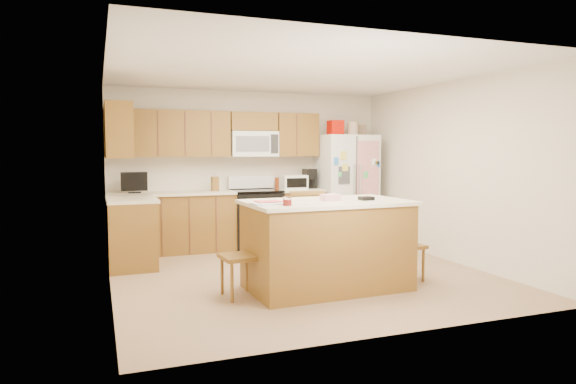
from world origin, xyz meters
name	(u,v)px	position (x,y,z in m)	size (l,w,h in m)	color
ground	(300,274)	(0.00, 0.00, 0.00)	(4.50, 4.50, 0.00)	#8D6F4E
room_shell	(301,159)	(0.00, 0.00, 1.44)	(4.60, 4.60, 2.52)	beige
cabinetry	(195,193)	(-0.98, 1.79, 0.91)	(3.36, 1.56, 2.15)	brown
stove	(256,218)	(0.00, 1.94, 0.47)	(0.76, 0.65, 1.13)	black
refrigerator	(346,188)	(1.57, 1.87, 0.92)	(0.90, 0.79, 2.04)	white
island	(327,244)	(0.03, -0.72, 0.50)	(1.85, 1.12, 1.08)	brown
windsor_chair_left	(242,256)	(-0.95, -0.70, 0.44)	(0.41, 0.43, 0.93)	brown
windsor_chair_back	(304,234)	(0.07, 0.03, 0.50)	(0.52, 0.50, 1.05)	brown
windsor_chair_right	(404,245)	(1.04, -0.72, 0.42)	(0.41, 0.43, 0.89)	brown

